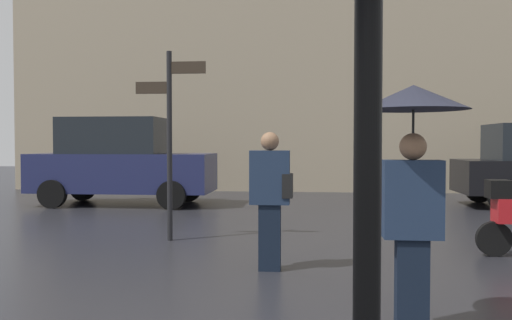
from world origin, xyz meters
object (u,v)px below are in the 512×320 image
pedestrian_with_bag (271,192)px  parked_car_left (121,162)px  pedestrian_with_umbrella (413,148)px  street_signpost (170,126)px

pedestrian_with_bag → parked_car_left: parked_car_left is taller
pedestrian_with_umbrella → parked_car_left: parked_car_left is taller
pedestrian_with_bag → pedestrian_with_umbrella: bearing=-48.2°
street_signpost → parked_car_left: bearing=118.0°
pedestrian_with_bag → street_signpost: 2.58m
pedestrian_with_umbrella → pedestrian_with_bag: 2.42m
parked_car_left → street_signpost: (2.42, -4.55, 0.71)m
parked_car_left → street_signpost: 5.20m
pedestrian_with_umbrella → parked_car_left: 9.90m
pedestrian_with_umbrella → street_signpost: (-2.93, 3.77, 0.29)m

